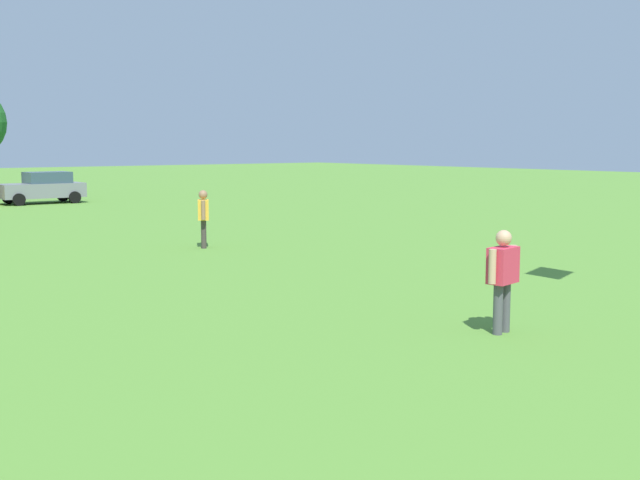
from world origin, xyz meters
TOP-DOWN VIEW (x-y plane):
  - adult_bystander at (7.45, 9.79)m, footprint 0.82×0.42m
  - bystander_near_trees at (8.89, 22.53)m, footprint 0.56×0.75m
  - parked_car_gray_3 at (11.03, 43.80)m, footprint 4.30×2.02m

SIDE VIEW (x-z plane):
  - parked_car_gray_3 at x=11.03m, z-range 0.02..1.70m
  - adult_bystander at x=7.45m, z-range 0.16..1.91m
  - bystander_near_trees at x=8.89m, z-range 0.16..1.93m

